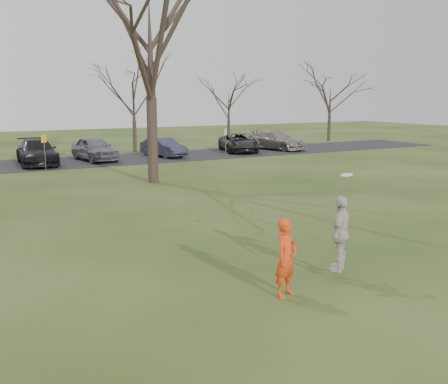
{
  "coord_description": "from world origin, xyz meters",
  "views": [
    {
      "loc": [
        -6.84,
        -8.48,
        4.18
      ],
      "look_at": [
        0.0,
        4.0,
        1.5
      ],
      "focal_mm": 40.34,
      "sensor_mm": 36.0,
      "label": 1
    }
  ],
  "objects": [
    {
      "name": "ground",
      "position": [
        0.0,
        0.0,
        0.0
      ],
      "size": [
        120.0,
        120.0,
        0.0
      ],
      "primitive_type": "plane",
      "color": "#1E380F",
      "rests_on": "ground"
    },
    {
      "name": "parking_strip",
      "position": [
        0.0,
        25.0,
        0.02
      ],
      "size": [
        62.0,
        6.5,
        0.04
      ],
      "primitive_type": "cube",
      "color": "black",
      "rests_on": "ground"
    },
    {
      "name": "player_defender",
      "position": [
        -0.8,
        -0.19,
        0.85
      ],
      "size": [
        0.73,
        0.62,
        1.7
      ],
      "primitive_type": "imported",
      "rotation": [
        0.0,
        0.0,
        0.42
      ],
      "color": "#E93E13",
      "rests_on": "ground"
    },
    {
      "name": "car_3",
      "position": [
        -2.04,
        24.73,
        0.82
      ],
      "size": [
        2.45,
        5.51,
        1.57
      ],
      "primitive_type": "imported",
      "rotation": [
        0.0,
        0.0,
        -0.05
      ],
      "color": "black",
      "rests_on": "parking_strip"
    },
    {
      "name": "car_4",
      "position": [
        1.66,
        25.01,
        0.83
      ],
      "size": [
        2.49,
        4.84,
        1.58
      ],
      "primitive_type": "imported",
      "rotation": [
        0.0,
        0.0,
        0.14
      ],
      "color": "slate",
      "rests_on": "parking_strip"
    },
    {
      "name": "car_5",
      "position": [
        6.52,
        24.86,
        0.71
      ],
      "size": [
        2.33,
        4.26,
        1.33
      ],
      "primitive_type": "imported",
      "rotation": [
        0.0,
        0.0,
        0.24
      ],
      "color": "#2E2F45",
      "rests_on": "parking_strip"
    },
    {
      "name": "car_6",
      "position": [
        12.89,
        25.18,
        0.74
      ],
      "size": [
        3.61,
        5.46,
        1.4
      ],
      "primitive_type": "imported",
      "rotation": [
        0.0,
        0.0,
        -0.28
      ],
      "color": "black",
      "rests_on": "parking_strip"
    },
    {
      "name": "car_7",
      "position": [
        16.41,
        25.15,
        0.78
      ],
      "size": [
        3.33,
        5.45,
        1.47
      ],
      "primitive_type": "imported",
      "rotation": [
        0.0,
        0.0,
        0.27
      ],
      "color": "gray",
      "rests_on": "parking_strip"
    },
    {
      "name": "catching_play",
      "position": [
        0.92,
        0.07,
        1.09
      ],
      "size": [
        1.1,
        0.95,
        2.26
      ],
      "color": "beige",
      "rests_on": "ground"
    },
    {
      "name": "sign_yellow",
      "position": [
        -2.0,
        22.0,
        1.45
      ],
      "size": [
        0.35,
        0.35,
        2.08
      ],
      "color": "#47474C",
      "rests_on": "ground"
    },
    {
      "name": "sign_white",
      "position": [
        10.0,
        22.0,
        1.45
      ],
      "size": [
        0.35,
        0.35,
        2.08
      ],
      "color": "#47474C",
      "rests_on": "ground"
    },
    {
      "name": "big_tree",
      "position": [
        2.0,
        15.0,
        7.0
      ],
      "size": [
        9.0,
        9.0,
        14.0
      ],
      "primitive_type": null,
      "color": "#352821",
      "rests_on": "ground"
    },
    {
      "name": "small_tree_row",
      "position": [
        4.38,
        30.06,
        3.89
      ],
      "size": [
        55.0,
        5.9,
        8.5
      ],
      "color": "#352821",
      "rests_on": "ground"
    }
  ]
}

